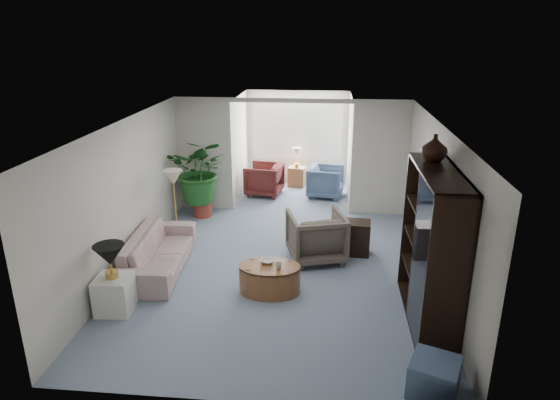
# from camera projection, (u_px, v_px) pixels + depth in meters

# --- Properties ---
(floor) EXTENTS (6.00, 6.00, 0.00)m
(floor) POSITION_uv_depth(u_px,v_px,m) (277.00, 274.00, 8.21)
(floor) COLOR #7F8FA7
(floor) RESTS_ON ground
(sunroom_floor) EXTENTS (2.60, 2.60, 0.00)m
(sunroom_floor) POSITION_uv_depth(u_px,v_px,m) (294.00, 195.00, 12.06)
(sunroom_floor) COLOR #7F8FA7
(sunroom_floor) RESTS_ON ground
(back_pier_left) EXTENTS (1.20, 0.12, 2.50)m
(back_pier_left) POSITION_uv_depth(u_px,v_px,m) (205.00, 155.00, 10.79)
(back_pier_left) COLOR beige
(back_pier_left) RESTS_ON ground
(back_pier_right) EXTENTS (1.20, 0.12, 2.50)m
(back_pier_right) POSITION_uv_depth(u_px,v_px,m) (380.00, 159.00, 10.44)
(back_pier_right) COLOR beige
(back_pier_right) RESTS_ON ground
(back_header) EXTENTS (2.60, 0.12, 0.10)m
(back_header) POSITION_uv_depth(u_px,v_px,m) (291.00, 101.00, 10.22)
(back_header) COLOR beige
(back_header) RESTS_ON back_pier_left
(window_pane) EXTENTS (2.20, 0.02, 1.50)m
(window_pane) POSITION_uv_depth(u_px,v_px,m) (297.00, 130.00, 12.61)
(window_pane) COLOR white
(window_blinds) EXTENTS (2.20, 0.02, 1.50)m
(window_blinds) POSITION_uv_depth(u_px,v_px,m) (297.00, 130.00, 12.58)
(window_blinds) COLOR white
(framed_picture) EXTENTS (0.04, 0.50, 0.40)m
(framed_picture) POSITION_uv_depth(u_px,v_px,m) (440.00, 183.00, 7.33)
(framed_picture) COLOR #B9B194
(sofa) EXTENTS (0.98, 2.22, 0.63)m
(sofa) POSITION_uv_depth(u_px,v_px,m) (159.00, 252.00, 8.30)
(sofa) COLOR #C0B2A2
(sofa) RESTS_ON ground
(end_table) EXTENTS (0.52, 0.52, 0.54)m
(end_table) POSITION_uv_depth(u_px,v_px,m) (114.00, 294.00, 7.06)
(end_table) COLOR white
(end_table) RESTS_ON ground
(table_lamp) EXTENTS (0.44, 0.44, 0.30)m
(table_lamp) POSITION_uv_depth(u_px,v_px,m) (109.00, 255.00, 6.86)
(table_lamp) COLOR black
(table_lamp) RESTS_ON end_table
(floor_lamp) EXTENTS (0.36, 0.36, 0.28)m
(floor_lamp) POSITION_uv_depth(u_px,v_px,m) (173.00, 177.00, 9.15)
(floor_lamp) COLOR #F3E3C1
(floor_lamp) RESTS_ON ground
(coffee_table) EXTENTS (1.19, 1.19, 0.45)m
(coffee_table) POSITION_uv_depth(u_px,v_px,m) (270.00, 279.00, 7.59)
(coffee_table) COLOR #945935
(coffee_table) RESTS_ON ground
(coffee_bowl) EXTENTS (0.28, 0.28, 0.05)m
(coffee_bowl) POSITION_uv_depth(u_px,v_px,m) (267.00, 261.00, 7.60)
(coffee_bowl) COLOR silver
(coffee_bowl) RESTS_ON coffee_table
(coffee_cup) EXTENTS (0.13, 0.13, 0.10)m
(coffee_cup) POSITION_uv_depth(u_px,v_px,m) (279.00, 266.00, 7.39)
(coffee_cup) COLOR #B8B2A1
(coffee_cup) RESTS_ON coffee_table
(wingback_chair) EXTENTS (1.15, 1.17, 0.87)m
(wingback_chair) POSITION_uv_depth(u_px,v_px,m) (316.00, 236.00, 8.61)
(wingback_chair) COLOR #675D52
(wingback_chair) RESTS_ON ground
(side_table_dark) EXTENTS (0.54, 0.44, 0.61)m
(side_table_dark) POSITION_uv_depth(u_px,v_px,m) (355.00, 238.00, 8.87)
(side_table_dark) COLOR black
(side_table_dark) RESTS_ON ground
(entertainment_cabinet) EXTENTS (0.52, 1.94, 2.16)m
(entertainment_cabinet) POSITION_uv_depth(u_px,v_px,m) (432.00, 248.00, 6.65)
(entertainment_cabinet) COLOR black
(entertainment_cabinet) RESTS_ON ground
(cabinet_urn) EXTENTS (0.35, 0.35, 0.37)m
(cabinet_urn) POSITION_uv_depth(u_px,v_px,m) (434.00, 148.00, 6.70)
(cabinet_urn) COLOR black
(cabinet_urn) RESTS_ON entertainment_cabinet
(ottoman) EXTENTS (0.67, 0.67, 0.41)m
(ottoman) POSITION_uv_depth(u_px,v_px,m) (434.00, 377.00, 5.49)
(ottoman) COLOR slate
(ottoman) RESTS_ON ground
(plant_pot) EXTENTS (0.40, 0.40, 0.32)m
(plant_pot) POSITION_uv_depth(u_px,v_px,m) (203.00, 209.00, 10.70)
(plant_pot) COLOR maroon
(plant_pot) RESTS_ON ground
(house_plant) EXTENTS (1.27, 1.10, 1.41)m
(house_plant) POSITION_uv_depth(u_px,v_px,m) (200.00, 170.00, 10.41)
(house_plant) COLOR #1F5B21
(house_plant) RESTS_ON plant_pot
(sunroom_chair_blue) EXTENTS (0.93, 0.91, 0.74)m
(sunroom_chair_blue) POSITION_uv_depth(u_px,v_px,m) (326.00, 182.00, 11.86)
(sunroom_chair_blue) COLOR slate
(sunroom_chair_blue) RESTS_ON ground
(sunroom_chair_maroon) EXTENTS (0.96, 0.94, 0.77)m
(sunroom_chair_maroon) POSITION_uv_depth(u_px,v_px,m) (264.00, 179.00, 11.99)
(sunroom_chair_maroon) COLOR #591E20
(sunroom_chair_maroon) RESTS_ON ground
(sunroom_table) EXTENTS (0.46, 0.38, 0.51)m
(sunroom_table) POSITION_uv_depth(u_px,v_px,m) (297.00, 177.00, 12.67)
(sunroom_table) COLOR #945935
(sunroom_table) RESTS_ON ground
(shelf_clutter) EXTENTS (0.30, 0.54, 1.06)m
(shelf_clutter) POSITION_uv_depth(u_px,v_px,m) (434.00, 260.00, 6.27)
(shelf_clutter) COLOR black
(shelf_clutter) RESTS_ON entertainment_cabinet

